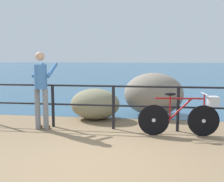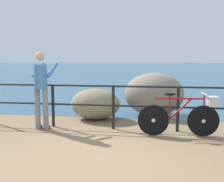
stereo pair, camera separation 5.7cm
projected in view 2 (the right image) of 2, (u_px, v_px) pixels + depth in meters
The scene contains 7 objects.
ground_plane at pixel (143, 77), 23.87m from camera, with size 120.00×120.00×0.10m, color #846B4C.
sea_surface at pixel (149, 67), 51.47m from camera, with size 120.00×90.00×0.01m, color #2D5675.
promenade_railing at pixel (113, 102), 6.17m from camera, with size 8.82×0.07×1.02m.
bicycle at pixel (186, 114), 5.62m from camera, with size 1.70×0.48×0.92m.
person_at_railing at pixel (41, 87), 6.10m from camera, with size 0.47×0.65×1.78m.
breakwater_boulder_main at pixel (154, 94), 7.68m from camera, with size 1.70×1.31×1.22m.
breakwater_boulder_left at pixel (95, 104), 7.20m from camera, with size 1.32×1.08×0.83m.
Camera 2 is at (0.90, -3.98, 1.64)m, focal length 42.98 mm.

